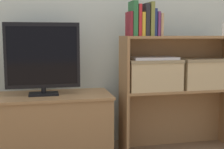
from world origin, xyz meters
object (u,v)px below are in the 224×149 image
object	(u,v)px
book_navy	(153,22)
storage_basket_right	(205,72)
book_mustard	(141,24)
book_olive	(150,19)
tv_stand	(45,125)
book_charcoal	(145,20)
book_plum	(156,24)
book_tan	(159,25)
book_crimson	(137,20)
laptop	(154,58)
storage_basket_left	(153,73)
book_maroon	(129,24)
tv	(43,57)
book_forest	(133,19)

from	to	relation	value
book_navy	storage_basket_right	xyz separation A→B (m)	(0.46, 0.01, -0.39)
book_mustard	book_olive	world-z (taller)	book_olive
tv_stand	book_olive	world-z (taller)	book_olive
tv_stand	book_charcoal	xyz separation A→B (m)	(0.77, -0.11, 0.81)
book_olive	book_plum	xyz separation A→B (m)	(0.05, 0.00, -0.04)
book_mustard	book_navy	xyz separation A→B (m)	(0.10, 0.00, 0.01)
book_tan	book_charcoal	bearing A→B (deg)	180.00
book_crimson	laptop	world-z (taller)	book_crimson
tv_stand	storage_basket_left	world-z (taller)	storage_basket_left
book_crimson	tv_stand	bearing A→B (deg)	171.31
tv_stand	book_olive	distance (m)	1.15
book_maroon	storage_basket_right	xyz separation A→B (m)	(0.65, 0.01, -0.38)
tv_stand	storage_basket_right	xyz separation A→B (m)	(1.29, -0.10, 0.39)
tv_stand	storage_basket_left	distance (m)	0.94
book_olive	storage_basket_left	bearing A→B (deg)	17.32
book_navy	storage_basket_left	size ratio (longest dim) A/B	0.48
tv	book_plum	bearing A→B (deg)	-7.08
book_maroon	book_tan	bearing A→B (deg)	0.00
book_forest	book_tan	size ratio (longest dim) A/B	1.51
tv	book_plum	world-z (taller)	book_plum
tv_stand	storage_basket_left	xyz separation A→B (m)	(0.84, -0.10, 0.39)
book_maroon	book_plum	world-z (taller)	book_plum
book_olive	book_plum	bearing A→B (deg)	0.00
book_olive	laptop	size ratio (longest dim) A/B	0.71
book_crimson	book_charcoal	world-z (taller)	book_charcoal
book_forest	storage_basket_right	distance (m)	0.75
book_olive	laptop	xyz separation A→B (m)	(0.04, 0.01, -0.30)
tv	book_olive	world-z (taller)	book_olive
tv_stand	storage_basket_left	size ratio (longest dim) A/B	2.41
tv_stand	tv	xyz separation A→B (m)	(0.00, -0.00, 0.53)
book_maroon	book_charcoal	distance (m)	0.13
book_charcoal	book_tan	xyz separation A→B (m)	(0.11, 0.00, -0.04)
book_plum	storage_basket_right	xyz separation A→B (m)	(0.43, 0.01, -0.38)
tv_stand	book_tan	bearing A→B (deg)	-6.98
book_forest	book_crimson	size ratio (longest dim) A/B	1.10
book_charcoal	book_navy	bearing A→B (deg)	0.00
storage_basket_left	book_tan	bearing A→B (deg)	-18.10
book_navy	laptop	xyz separation A→B (m)	(0.01, 0.01, -0.27)
book_plum	storage_basket_right	distance (m)	0.58
tv	storage_basket_right	size ratio (longest dim) A/B	1.31
book_navy	storage_basket_left	bearing A→B (deg)	46.62
book_crimson	book_navy	xyz separation A→B (m)	(0.13, 0.00, -0.01)
book_plum	book_tan	size ratio (longest dim) A/B	1.07
book_maroon	book_olive	bearing A→B (deg)	0.00
book_mustard	book_navy	world-z (taller)	book_navy
book_olive	storage_basket_left	world-z (taller)	book_olive
tv	book_charcoal	size ratio (longest dim) A/B	2.30
book_plum	book_olive	bearing A→B (deg)	180.00
book_maroon	storage_basket_right	bearing A→B (deg)	1.11
book_plum	book_navy	bearing A→B (deg)	180.00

